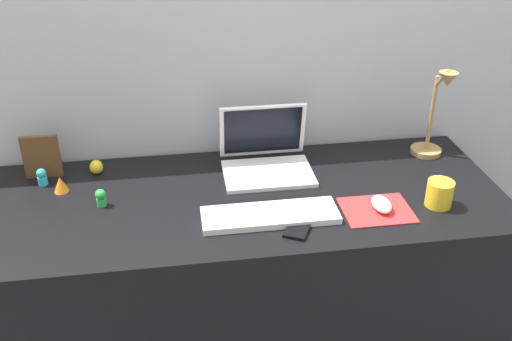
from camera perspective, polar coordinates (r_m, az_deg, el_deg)
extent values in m
cube|color=#B2B7C1|center=(2.18, -2.47, 1.51)|extent=(2.87, 0.05, 1.40)
cube|color=black|center=(2.06, -1.12, -11.33)|extent=(1.67, 0.65, 0.74)
cube|color=white|center=(1.96, 1.20, -0.31)|extent=(0.30, 0.21, 0.01)
cube|color=white|center=(2.02, 0.65, 4.00)|extent=(0.30, 0.04, 0.20)
cube|color=black|center=(2.01, 0.68, 3.95)|extent=(0.27, 0.03, 0.17)
cube|color=white|center=(1.73, 1.40, -4.44)|extent=(0.41, 0.13, 0.02)
cube|color=red|center=(1.81, 11.83, -3.85)|extent=(0.21, 0.17, 0.00)
ellipsoid|color=white|center=(1.81, 12.29, -3.26)|extent=(0.06, 0.10, 0.03)
cube|color=black|center=(1.70, 4.27, -5.51)|extent=(0.12, 0.14, 0.01)
cylinder|color=#A5844C|center=(2.19, 16.42, 1.90)|extent=(0.11, 0.11, 0.02)
cylinder|color=#A5844C|center=(2.13, 16.96, 5.42)|extent=(0.01, 0.01, 0.28)
cylinder|color=#A5844C|center=(2.05, 17.95, 8.71)|extent=(0.01, 0.08, 0.08)
cone|color=#A5844C|center=(2.02, 18.41, 8.52)|extent=(0.06, 0.06, 0.05)
cube|color=brown|center=(2.05, -20.42, 1.28)|extent=(0.12, 0.02, 0.15)
cylinder|color=yellow|center=(1.86, 17.66, -2.18)|extent=(0.08, 0.08, 0.08)
cone|color=orange|center=(1.96, -18.73, -1.30)|extent=(0.05, 0.05, 0.05)
ellipsoid|color=yellow|center=(2.03, -15.49, 0.34)|extent=(0.04, 0.04, 0.05)
cylinder|color=#28B7CC|center=(2.03, -20.31, -0.94)|extent=(0.03, 0.03, 0.03)
sphere|color=#28B7CC|center=(2.01, -20.45, -0.25)|extent=(0.03, 0.03, 0.03)
cylinder|color=green|center=(1.85, -15.01, -3.01)|extent=(0.03, 0.03, 0.03)
sphere|color=green|center=(1.84, -15.11, -2.29)|extent=(0.03, 0.03, 0.03)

